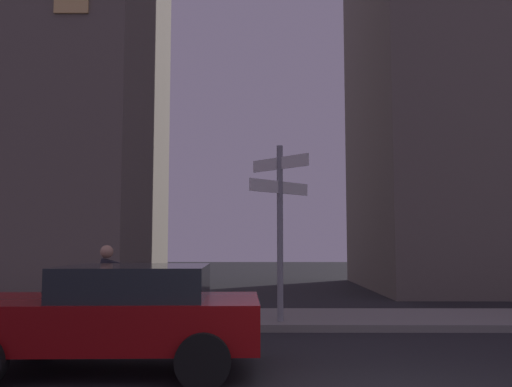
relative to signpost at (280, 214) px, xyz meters
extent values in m
cube|color=gray|center=(0.95, 0.77, -2.13)|extent=(40.00, 2.53, 0.14)
cylinder|color=gray|center=(0.00, 0.00, -0.35)|extent=(0.12, 0.12, 3.43)
cube|color=white|center=(0.00, 0.00, 1.02)|extent=(1.06, 1.06, 0.24)
cube|color=white|center=(0.00, 0.00, 0.54)|extent=(1.19, 1.19, 0.24)
cube|color=maroon|center=(-2.33, -3.52, -1.56)|extent=(3.88, 1.90, 0.58)
cube|color=#23282D|center=(-2.02, -3.51, -1.06)|extent=(1.88, 1.69, 0.42)
cylinder|color=black|center=(-3.62, -2.67, -1.88)|extent=(0.65, 0.24, 0.64)
cylinder|color=black|center=(-1.04, -4.37, -1.88)|extent=(0.65, 0.24, 0.64)
cylinder|color=black|center=(-1.10, -2.59, -1.88)|extent=(0.65, 0.24, 0.64)
torus|color=black|center=(-2.32, -1.43, -1.84)|extent=(0.72, 0.15, 0.72)
torus|color=black|center=(-3.41, -1.58, -1.84)|extent=(0.72, 0.15, 0.72)
cylinder|color=#1959A5|center=(-2.87, -1.50, -1.59)|extent=(1.00, 0.18, 0.04)
cylinder|color=#26262D|center=(-2.97, -1.52, -1.12)|extent=(0.49, 0.38, 0.61)
sphere|color=tan|center=(-2.97, -1.52, -0.70)|extent=(0.22, 0.22, 0.22)
cylinder|color=black|center=(-2.93, -1.42, -1.62)|extent=(0.35, 0.16, 0.55)
cylinder|color=black|center=(-2.90, -1.60, -1.62)|extent=(0.35, 0.16, 0.55)
cube|color=#6B6056|center=(-8.12, 6.55, 5.50)|extent=(8.42, 7.13, 15.40)
camera|label=1|loc=(-0.40, -10.63, -0.54)|focal=38.01mm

